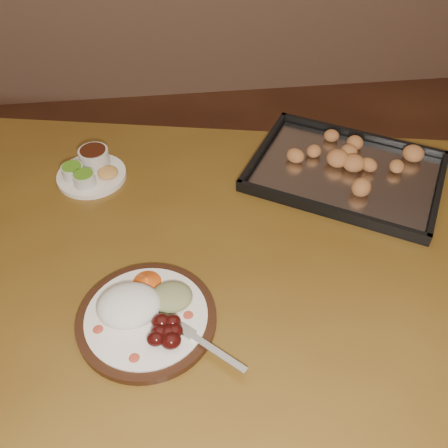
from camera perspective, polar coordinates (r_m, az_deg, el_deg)
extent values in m
plane|color=brown|center=(1.68, 6.06, -21.18)|extent=(4.00, 4.00, 0.00)
cube|color=brown|center=(1.08, -3.18, -3.56)|extent=(1.65, 1.19, 0.04)
cylinder|color=#4E3017|center=(1.79, -23.12, -0.79)|extent=(0.07, 0.07, 0.71)
cylinder|color=#4E3017|center=(1.70, 22.65, -3.69)|extent=(0.07, 0.07, 0.71)
cylinder|color=black|center=(0.95, -8.81, -10.67)|extent=(0.26, 0.26, 0.02)
cylinder|color=white|center=(0.94, -8.87, -10.37)|extent=(0.23, 0.23, 0.01)
ellipsoid|color=#B7402B|center=(0.94, -14.20, -11.60)|extent=(0.02, 0.02, 0.00)
ellipsoid|color=#B7402B|center=(0.90, -10.22, -14.83)|extent=(0.02, 0.02, 0.00)
ellipsoid|color=#B7402B|center=(0.93, -4.11, -10.34)|extent=(0.02, 0.02, 0.00)
ellipsoid|color=#B7402B|center=(0.98, -12.09, -7.46)|extent=(0.02, 0.02, 0.00)
ellipsoid|color=white|center=(0.94, -10.82, -9.12)|extent=(0.16, 0.15, 0.05)
ellipsoid|color=#410B09|center=(0.90, -7.37, -12.14)|extent=(0.03, 0.03, 0.02)
ellipsoid|color=#410B09|center=(0.90, -5.71, -12.06)|extent=(0.03, 0.03, 0.02)
ellipsoid|color=#410B09|center=(0.91, -5.92, -11.05)|extent=(0.03, 0.03, 0.02)
ellipsoid|color=#410B09|center=(0.89, -6.09, -13.10)|extent=(0.03, 0.03, 0.02)
ellipsoid|color=#410B09|center=(0.91, -7.18, -11.02)|extent=(0.03, 0.03, 0.02)
ellipsoid|color=#410B09|center=(0.90, -6.35, -12.23)|extent=(0.03, 0.03, 0.02)
ellipsoid|color=#410B09|center=(0.89, -7.80, -12.85)|extent=(0.03, 0.03, 0.02)
ellipsoid|color=tan|center=(0.95, -6.04, -8.27)|extent=(0.11, 0.11, 0.03)
cone|color=#D64F13|center=(0.98, -8.86, -6.36)|extent=(0.07, 0.07, 0.03)
cube|color=silver|center=(0.89, -0.87, -14.38)|extent=(0.10, 0.09, 0.00)
cube|color=silver|center=(0.91, -4.32, -12.12)|extent=(0.04, 0.04, 0.00)
cylinder|color=silver|center=(0.91, -5.76, -11.77)|extent=(0.02, 0.02, 0.00)
cylinder|color=silver|center=(0.92, -5.52, -11.53)|extent=(0.02, 0.02, 0.00)
cylinder|color=silver|center=(0.92, -5.29, -11.30)|extent=(0.02, 0.02, 0.00)
cylinder|color=silver|center=(0.92, -5.05, -11.06)|extent=(0.02, 0.02, 0.00)
cylinder|color=white|center=(1.27, -14.88, 5.38)|extent=(0.17, 0.17, 0.01)
cylinder|color=silver|center=(1.26, -16.89, 5.75)|extent=(0.05, 0.05, 0.03)
cylinder|color=#4F901C|center=(1.25, -17.03, 6.30)|extent=(0.05, 0.05, 0.00)
cylinder|color=silver|center=(1.23, -15.66, 4.95)|extent=(0.05, 0.05, 0.03)
cylinder|color=#4F901C|center=(1.22, -15.80, 5.52)|extent=(0.05, 0.05, 0.00)
cylinder|color=silver|center=(1.28, -14.61, 7.39)|extent=(0.07, 0.07, 0.04)
cylinder|color=#341309|center=(1.27, -14.78, 8.14)|extent=(0.06, 0.06, 0.00)
ellipsoid|color=#DFA54E|center=(1.25, -13.15, 5.78)|extent=(0.05, 0.05, 0.02)
cube|color=black|center=(1.27, 13.68, 5.53)|extent=(0.55, 0.51, 0.01)
cube|color=black|center=(1.39, 15.39, 9.73)|extent=(0.39, 0.24, 0.02)
cube|color=black|center=(1.14, 11.86, 1.56)|extent=(0.39, 0.24, 0.02)
cube|color=black|center=(1.26, 23.28, 3.22)|extent=(0.18, 0.29, 0.02)
cube|color=black|center=(1.30, 4.50, 8.64)|extent=(0.18, 0.29, 0.02)
cube|color=silver|center=(1.27, 13.72, 5.74)|extent=(0.51, 0.47, 0.00)
ellipsoid|color=#C17D43|center=(1.25, 16.31, 5.71)|extent=(0.05, 0.05, 0.03)
ellipsoid|color=#C17D43|center=(1.28, 18.55, 6.10)|extent=(0.07, 0.07, 0.03)
ellipsoid|color=#C17D43|center=(1.33, 16.14, 8.21)|extent=(0.06, 0.06, 0.03)
ellipsoid|color=#C17D43|center=(1.30, 13.61, 7.99)|extent=(0.05, 0.06, 0.03)
ellipsoid|color=#C17D43|center=(1.31, 11.86, 8.74)|extent=(0.07, 0.07, 0.03)
ellipsoid|color=#C17D43|center=(1.27, 11.68, 7.37)|extent=(0.06, 0.06, 0.03)
ellipsoid|color=#C17D43|center=(1.26, 8.67, 7.34)|extent=(0.06, 0.06, 0.03)
ellipsoid|color=#C17D43|center=(1.20, 10.72, 5.09)|extent=(0.07, 0.07, 0.03)
ellipsoid|color=#C17D43|center=(1.21, 12.36, 5.26)|extent=(0.05, 0.06, 0.03)
ellipsoid|color=#C17D43|center=(1.19, 14.84, 3.83)|extent=(0.06, 0.06, 0.03)
ellipsoid|color=#C17D43|center=(1.23, 15.71, 5.26)|extent=(0.07, 0.07, 0.03)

